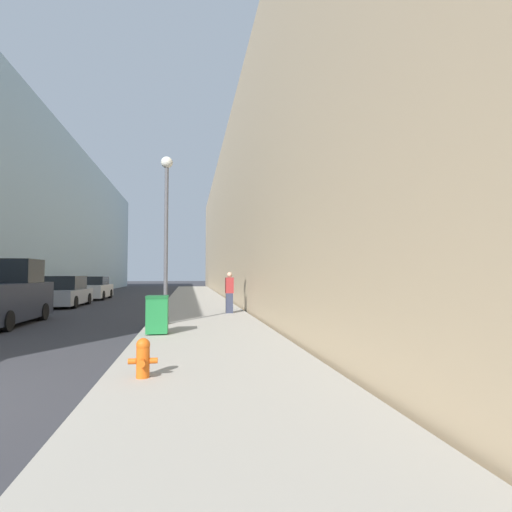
% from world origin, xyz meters
% --- Properties ---
extents(sidewalk_right, '(3.75, 60.00, 0.15)m').
position_xyz_m(sidewalk_right, '(5.12, 18.00, 0.07)').
color(sidewalk_right, '#9E998E').
rests_on(sidewalk_right, ground).
extents(building_right_stone, '(12.00, 60.00, 11.94)m').
position_xyz_m(building_right_stone, '(13.09, 26.00, 5.97)').
color(building_right_stone, tan).
rests_on(building_right_stone, ground).
extents(fire_hydrant, '(0.44, 0.33, 0.61)m').
position_xyz_m(fire_hydrant, '(3.88, 1.18, 0.46)').
color(fire_hydrant, '#D15614').
rests_on(fire_hydrant, sidewalk_right).
extents(trash_bin, '(0.58, 0.60, 1.03)m').
position_xyz_m(trash_bin, '(3.75, 5.78, 0.67)').
color(trash_bin, '#1E7538').
rests_on(trash_bin, sidewalk_right).
extents(lamppost, '(0.38, 0.38, 5.44)m').
position_xyz_m(lamppost, '(3.84, 7.90, 3.46)').
color(lamppost, '#4C4C51').
rests_on(lamppost, sidewalk_right).
extents(parked_sedan_near, '(1.88, 4.68, 1.65)m').
position_xyz_m(parked_sedan_near, '(-2.01, 17.86, 0.75)').
color(parked_sedan_near, '#A3A8B2').
rests_on(parked_sedan_near, ground).
extents(parked_sedan_far, '(1.91, 4.40, 1.59)m').
position_xyz_m(parked_sedan_far, '(-1.96, 24.16, 0.74)').
color(parked_sedan_far, silver).
rests_on(parked_sedan_far, ground).
extents(pedestrian_on_sidewalk, '(0.34, 0.22, 1.69)m').
position_xyz_m(pedestrian_on_sidewalk, '(6.24, 11.22, 0.99)').
color(pedestrian_on_sidewalk, '#2D3347').
rests_on(pedestrian_on_sidewalk, sidewalk_right).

